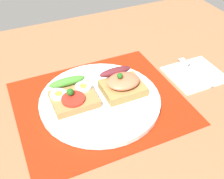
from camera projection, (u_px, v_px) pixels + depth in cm
name	position (u px, v px, depth cm)	size (l,w,h in cm)	color
ground_plane	(100.00, 108.00, 65.80)	(120.00, 90.00, 3.20)	#91603E
placemat	(100.00, 103.00, 64.68)	(37.50, 32.00, 0.30)	#A0230B
plate	(100.00, 100.00, 64.18)	(27.51, 27.51, 1.24)	white
sandwich_egg_tomato	(72.00, 95.00, 62.48)	(9.75, 9.64, 3.89)	#A27341
sandwich_salmon	(122.00, 84.00, 64.52)	(9.40, 9.25, 5.49)	olive
napkin	(194.00, 73.00, 73.27)	(13.69, 12.29, 0.60)	white
fork	(194.00, 70.00, 73.30)	(1.62, 13.48, 0.32)	#B7B7BC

